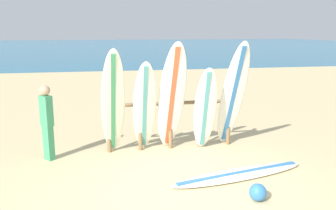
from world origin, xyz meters
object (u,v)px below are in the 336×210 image
object	(u,v)px
surfboard_leaning_far_left	(113,104)
surfboard_leaning_center_right	(233,96)
surfboard_rack	(171,117)
surfboard_lying_on_sand	(240,174)
surfboard_leaning_center	(205,110)
small_boat_offshore	(177,53)
beach_ball	(258,192)
surfboard_leaning_center_left	(172,98)
surfboard_leaning_left	(145,108)
beachgoer_standing	(47,119)

from	to	relation	value
surfboard_leaning_far_left	surfboard_leaning_center_right	distance (m)	2.58
surfboard_rack	surfboard_lying_on_sand	world-z (taller)	surfboard_rack
surfboard_rack	surfboard_leaning_center	bearing A→B (deg)	-31.62
small_boat_offshore	beach_ball	distance (m)	33.10
surfboard_leaning_center_left	small_boat_offshore	bearing A→B (deg)	77.19
surfboard_leaning_center	surfboard_leaning_left	bearing A→B (deg)	174.54
surfboard_leaning_left	surfboard_lying_on_sand	distance (m)	2.35
surfboard_leaning_center	beachgoer_standing	bearing A→B (deg)	176.57
beach_ball	surfboard_leaning_left	bearing A→B (deg)	121.37
surfboard_leaning_center	beach_ball	xyz separation A→B (m)	(0.18, -2.28, -0.82)
surfboard_leaning_center_left	surfboard_leaning_left	bearing A→B (deg)	177.22
surfboard_leaning_far_left	surfboard_leaning_center	bearing A→B (deg)	-1.04
surfboard_leaning_center_left	surfboard_rack	bearing A→B (deg)	82.95
surfboard_leaning_center	surfboard_leaning_center_right	world-z (taller)	surfboard_leaning_center_right
surfboard_rack	surfboard_leaning_left	world-z (taller)	surfboard_leaning_left
surfboard_leaning_center_left	beachgoer_standing	bearing A→B (deg)	177.74
surfboard_leaning_far_left	surfboard_leaning_center_right	size ratio (longest dim) A/B	0.95
small_boat_offshore	beachgoer_standing	bearing A→B (deg)	-107.39
surfboard_rack	beachgoer_standing	world-z (taller)	beachgoer_standing
surfboard_leaning_left	surfboard_leaning_center	distance (m)	1.29
small_boat_offshore	surfboard_leaning_far_left	bearing A→B (deg)	-104.98
surfboard_leaning_center_left	surfboard_lying_on_sand	world-z (taller)	surfboard_leaning_center_left
beachgoer_standing	surfboard_leaning_left	bearing A→B (deg)	-2.11
surfboard_leaning_left	surfboard_leaning_center	size ratio (longest dim) A/B	1.08
surfboard_leaning_center_left	beach_ball	world-z (taller)	surfboard_leaning_center_left
surfboard_lying_on_sand	beachgoer_standing	size ratio (longest dim) A/B	1.80
surfboard_leaning_center_right	surfboard_lying_on_sand	distance (m)	1.87
surfboard_leaning_center_right	small_boat_offshore	world-z (taller)	surfboard_leaning_center_right
surfboard_leaning_center	surfboard_leaning_center_left	bearing A→B (deg)	172.37
surfboard_leaning_center	beach_ball	size ratio (longest dim) A/B	6.89
beach_ball	surfboard_lying_on_sand	bearing A→B (deg)	84.52
surfboard_leaning_left	surfboard_leaning_center	world-z (taller)	surfboard_leaning_left
small_boat_offshore	surfboard_lying_on_sand	bearing A→B (deg)	-100.54
beachgoer_standing	small_boat_offshore	world-z (taller)	beachgoer_standing
surfboard_leaning_left	beachgoer_standing	xyz separation A→B (m)	(-1.98, 0.07, -0.17)
surfboard_leaning_center_right	beachgoer_standing	size ratio (longest dim) A/B	1.57
surfboard_leaning_center_left	surfboard_leaning_center_right	size ratio (longest dim) A/B	1.00
surfboard_rack	surfboard_leaning_center_left	bearing A→B (deg)	-97.05
surfboard_leaning_center_right	surfboard_lying_on_sand	world-z (taller)	surfboard_leaning_center_right
surfboard_leaning_center	surfboard_lying_on_sand	size ratio (longest dim) A/B	0.68
surfboard_lying_on_sand	small_boat_offshore	world-z (taller)	small_boat_offshore
surfboard_leaning_center_left	beachgoer_standing	xyz separation A→B (m)	(-2.56, 0.10, -0.36)
surfboard_leaning_far_left	surfboard_leaning_center_right	world-z (taller)	surfboard_leaning_center_right
surfboard_leaning_center_left	surfboard_leaning_center	bearing A→B (deg)	-7.63
surfboard_leaning_far_left	surfboard_leaning_left	bearing A→B (deg)	7.66
surfboard_leaning_center_right	beachgoer_standing	distance (m)	3.92
surfboard_rack	surfboard_leaning_center_left	xyz separation A→B (m)	(-0.04, -0.32, 0.50)
surfboard_leaning_center	small_boat_offshore	distance (m)	30.91
surfboard_leaning_center	surfboard_leaning_far_left	bearing A→B (deg)	178.96
surfboard_lying_on_sand	beach_ball	size ratio (longest dim) A/B	10.11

